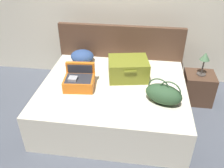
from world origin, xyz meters
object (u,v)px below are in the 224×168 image
at_px(hard_case_large, 128,68).
at_px(hard_case_medium, 79,81).
at_px(bed, 113,101).
at_px(duffel_bag, 164,94).
at_px(nightstand, 198,88).
at_px(table_lamp, 205,59).
at_px(pillow_near_headboard, 82,56).

distance_m(hard_case_large, hard_case_medium, 0.70).
xyz_separation_m(bed, hard_case_large, (0.18, 0.24, 0.41)).
height_order(hard_case_medium, duffel_bag, duffel_bag).
distance_m(hard_case_medium, nightstand, 1.86).
relative_size(hard_case_medium, duffel_bag, 0.81).
distance_m(hard_case_large, duffel_bag, 0.70).
bearing_deg(table_lamp, pillow_near_headboard, 178.38).
relative_size(hard_case_large, nightstand, 1.28).
relative_size(hard_case_large, pillow_near_headboard, 1.68).
bearing_deg(duffel_bag, bed, 156.27).
bearing_deg(bed, nightstand, 24.41).
height_order(duffel_bag, nightstand, duffel_bag).
bearing_deg(nightstand, pillow_near_headboard, 178.38).
bearing_deg(hard_case_large, table_lamp, 6.30).
bearing_deg(pillow_near_headboard, hard_case_large, -26.72).
distance_m(bed, hard_case_large, 0.51).
bearing_deg(bed, pillow_near_headboard, 132.94).
height_order(pillow_near_headboard, table_lamp, table_lamp).
xyz_separation_m(duffel_bag, pillow_near_headboard, (-1.22, 0.90, -0.02)).
bearing_deg(hard_case_large, pillow_near_headboard, 142.71).
distance_m(hard_case_medium, duffel_bag, 1.10).
relative_size(hard_case_medium, table_lamp, 1.15).
bearing_deg(duffel_bag, hard_case_medium, 170.14).
distance_m(bed, table_lamp, 1.46).
bearing_deg(bed, table_lamp, 24.41).
xyz_separation_m(hard_case_medium, table_lamp, (1.69, 0.66, 0.11)).
relative_size(bed, duffel_bag, 3.79).
bearing_deg(hard_case_medium, nightstand, 15.98).
height_order(bed, table_lamp, table_lamp).
height_order(pillow_near_headboard, nightstand, pillow_near_headboard).
height_order(hard_case_large, table_lamp, table_lamp).
bearing_deg(pillow_near_headboard, table_lamp, -1.62).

